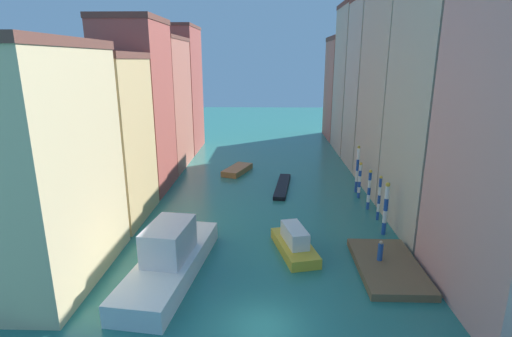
# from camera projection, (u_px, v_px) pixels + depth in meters

# --- Properties ---
(ground_plane) EXTENTS (154.00, 154.00, 0.00)m
(ground_plane) POSITION_uv_depth(u_px,v_px,m) (266.00, 186.00, 44.68)
(ground_plane) COLOR #28756B
(building_left_0) EXTENTS (6.15, 11.19, 15.19)m
(building_left_0) POSITION_uv_depth(u_px,v_px,m) (42.00, 166.00, 24.17)
(building_left_0) COLOR beige
(building_left_0) RESTS_ON ground
(building_left_1) EXTENTS (6.15, 8.35, 14.57)m
(building_left_1) POSITION_uv_depth(u_px,v_px,m) (107.00, 139.00, 33.94)
(building_left_1) COLOR #DBB77A
(building_left_1) RESTS_ON ground
(building_left_2) EXTENTS (6.15, 8.34, 18.15)m
(building_left_2) POSITION_uv_depth(u_px,v_px,m) (137.00, 107.00, 41.66)
(building_left_2) COLOR #B25147
(building_left_2) RESTS_ON ground
(building_left_3) EXTENTS (6.15, 10.71, 16.76)m
(building_left_3) POSITION_uv_depth(u_px,v_px,m) (161.00, 104.00, 51.05)
(building_left_3) COLOR #C6705B
(building_left_3) RESTS_ON ground
(building_left_4) EXTENTS (6.15, 9.63, 18.93)m
(building_left_4) POSITION_uv_depth(u_px,v_px,m) (179.00, 89.00, 60.83)
(building_left_4) COLOR #B25147
(building_left_4) RESTS_ON ground
(building_right_1) EXTENTS (6.15, 10.42, 20.76)m
(building_right_1) POSITION_uv_depth(u_px,v_px,m) (442.00, 106.00, 30.80)
(building_right_1) COLOR #BCB299
(building_right_1) RESTS_ON ground
(building_right_2) EXTENTS (6.15, 10.98, 21.30)m
(building_right_2) POSITION_uv_depth(u_px,v_px,m) (399.00, 92.00, 41.08)
(building_right_2) COLOR #BCB299
(building_right_2) RESTS_ON ground
(building_right_3) EXTENTS (6.15, 8.34, 21.78)m
(building_right_3) POSITION_uv_depth(u_px,v_px,m) (374.00, 84.00, 50.56)
(building_right_3) COLOR #BCB299
(building_right_3) RESTS_ON ground
(building_right_4) EXTENTS (6.15, 9.88, 22.04)m
(building_right_4) POSITION_uv_depth(u_px,v_px,m) (358.00, 79.00, 59.62)
(building_right_4) COLOR #BCB299
(building_right_4) RESTS_ON ground
(building_right_5) EXTENTS (6.15, 10.34, 17.87)m
(building_right_5) POSITION_uv_depth(u_px,v_px,m) (345.00, 88.00, 70.27)
(building_right_5) COLOR #C6705B
(building_right_5) RESTS_ON ground
(waterfront_dock) EXTENTS (4.14, 7.51, 0.51)m
(waterfront_dock) POSITION_uv_depth(u_px,v_px,m) (388.00, 266.00, 26.83)
(waterfront_dock) COLOR brown
(waterfront_dock) RESTS_ON ground
(person_on_dock) EXTENTS (0.36, 0.36, 1.47)m
(person_on_dock) POSITION_uv_depth(u_px,v_px,m) (380.00, 251.00, 27.00)
(person_on_dock) COLOR #234C93
(person_on_dock) RESTS_ON waterfront_dock
(mooring_pole_0) EXTENTS (0.38, 0.38, 4.50)m
(mooring_pole_0) POSITION_uv_depth(u_px,v_px,m) (386.00, 208.00, 31.77)
(mooring_pole_0) COLOR #1E479E
(mooring_pole_0) RESTS_ON ground
(mooring_pole_1) EXTENTS (0.27, 0.27, 4.13)m
(mooring_pole_1) POSITION_uv_depth(u_px,v_px,m) (379.00, 198.00, 34.77)
(mooring_pole_1) COLOR #1E479E
(mooring_pole_1) RESTS_ON ground
(mooring_pole_2) EXTENTS (0.32, 0.32, 3.95)m
(mooring_pole_2) POSITION_uv_depth(u_px,v_px,m) (369.00, 189.00, 37.29)
(mooring_pole_2) COLOR #1E479E
(mooring_pole_2) RESTS_ON ground
(mooring_pole_3) EXTENTS (0.33, 0.33, 3.85)m
(mooring_pole_3) POSITION_uv_depth(u_px,v_px,m) (360.00, 180.00, 40.41)
(mooring_pole_3) COLOR #1E479E
(mooring_pole_3) RESTS_ON ground
(mooring_pole_4) EXTENTS (0.33, 0.33, 5.18)m
(mooring_pole_4) POSITION_uv_depth(u_px,v_px,m) (357.00, 169.00, 41.97)
(mooring_pole_4) COLOR #1E479E
(mooring_pole_4) RESTS_ON ground
(vaporetto_white) EXTENTS (4.86, 12.03, 3.63)m
(vaporetto_white) POSITION_uv_depth(u_px,v_px,m) (170.00, 258.00, 25.98)
(vaporetto_white) COLOR white
(vaporetto_white) RESTS_ON ground
(gondola_black) EXTENTS (2.27, 8.66, 0.41)m
(gondola_black) POSITION_uv_depth(u_px,v_px,m) (282.00, 186.00, 44.02)
(gondola_black) COLOR black
(gondola_black) RESTS_ON ground
(motorboat_0) EXTENTS (3.78, 5.70, 0.71)m
(motorboat_0) POSITION_uv_depth(u_px,v_px,m) (237.00, 170.00, 50.00)
(motorboat_0) COLOR olive
(motorboat_0) RESTS_ON ground
(motorboat_1) EXTENTS (3.50, 6.10, 2.02)m
(motorboat_1) POSITION_uv_depth(u_px,v_px,m) (294.00, 243.00, 29.20)
(motorboat_1) COLOR gold
(motorboat_1) RESTS_ON ground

